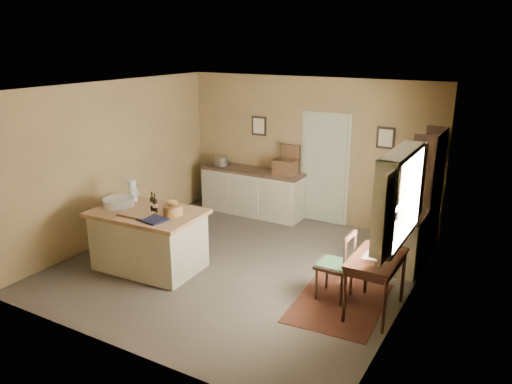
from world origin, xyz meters
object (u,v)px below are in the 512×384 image
(sideboard, at_px, (253,190))
(writing_desk, at_px, (376,264))
(desk_chair, at_px, (335,265))
(right_cabinet, at_px, (405,239))
(shelving_unit, at_px, (429,194))
(work_island, at_px, (149,238))

(sideboard, relative_size, writing_desk, 2.24)
(desk_chair, xyz_separation_m, right_cabinet, (0.58, 1.44, -0.01))
(right_cabinet, xyz_separation_m, shelving_unit, (0.15, 0.69, 0.55))
(desk_chair, relative_size, shelving_unit, 0.47)
(desk_chair, xyz_separation_m, shelving_unit, (0.73, 2.13, 0.53))
(sideboard, xyz_separation_m, right_cabinet, (3.23, -0.98, -0.02))
(writing_desk, xyz_separation_m, desk_chair, (-0.58, 0.10, -0.20))
(desk_chair, height_order, right_cabinet, right_cabinet)
(sideboard, relative_size, desk_chair, 2.23)
(work_island, relative_size, writing_desk, 1.78)
(writing_desk, height_order, right_cabinet, right_cabinet)
(desk_chair, relative_size, right_cabinet, 0.95)
(work_island, distance_m, sideboard, 2.93)
(desk_chair, bearing_deg, sideboard, 139.11)
(work_island, xyz_separation_m, shelving_unit, (3.50, 2.64, 0.52))
(work_island, distance_m, shelving_unit, 4.42)
(work_island, relative_size, sideboard, 0.79)
(work_island, xyz_separation_m, sideboard, (0.12, 2.92, -0.00))
(work_island, bearing_deg, writing_desk, 4.44)
(right_cabinet, bearing_deg, shelving_unit, 77.56)
(work_island, distance_m, right_cabinet, 3.88)
(work_island, bearing_deg, sideboard, 84.96)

